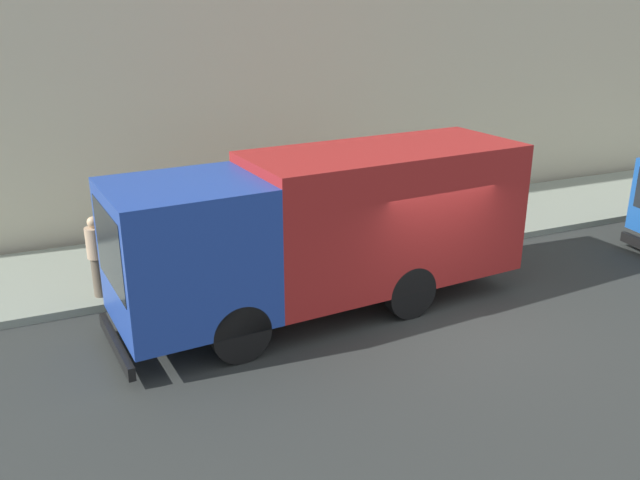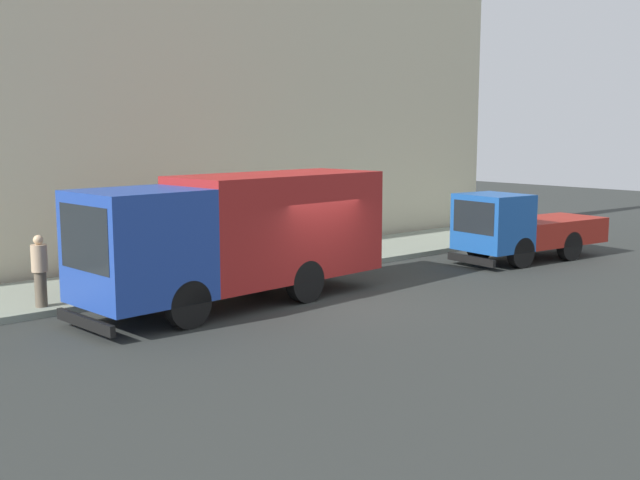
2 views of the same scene
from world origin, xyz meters
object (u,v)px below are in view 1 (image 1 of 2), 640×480
at_px(pedestrian_walking, 200,226).
at_px(pedestrian_third, 152,229).
at_px(large_utility_truck, 327,226).
at_px(street_sign_post, 253,206).
at_px(pedestrian_standing, 97,255).

bearing_deg(pedestrian_walking, pedestrian_third, -42.74).
relative_size(pedestrian_walking, pedestrian_third, 1.01).
relative_size(large_utility_truck, street_sign_post, 3.33).
distance_m(large_utility_truck, street_sign_post, 2.35).
xyz_separation_m(large_utility_truck, street_sign_post, (2.22, 0.76, -0.13)).
bearing_deg(street_sign_post, pedestrian_third, 59.15).
bearing_deg(large_utility_truck, pedestrian_third, 34.66).
height_order(pedestrian_walking, pedestrian_third, pedestrian_walking).
relative_size(large_utility_truck, pedestrian_third, 5.12).
xyz_separation_m(pedestrian_walking, pedestrian_standing, (-0.98, 2.39, 0.02)).
height_order(large_utility_truck, pedestrian_standing, large_utility_truck).
bearing_deg(pedestrian_standing, large_utility_truck, -156.58).
xyz_separation_m(pedestrian_third, street_sign_post, (-1.21, -2.02, 0.62)).
relative_size(pedestrian_walking, pedestrian_standing, 0.97).
height_order(pedestrian_standing, street_sign_post, street_sign_post).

